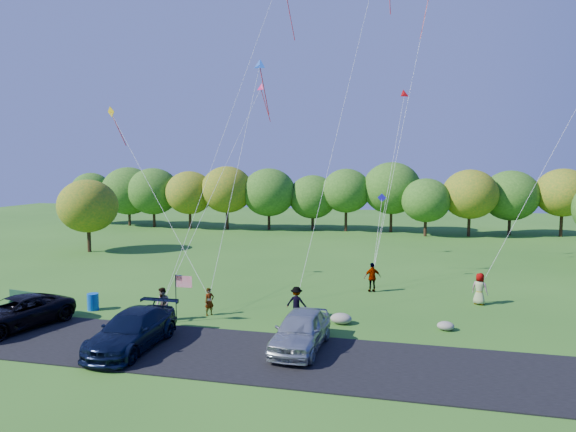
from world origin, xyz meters
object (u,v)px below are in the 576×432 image
flyer_e (480,289)px  park_bench (23,299)px  flyer_c (297,303)px  flyer_a (209,302)px  minivan_silver (301,330)px  minivan_navy (132,330)px  flyer_d (372,277)px  trash_barrel (93,302)px  minivan_dark (15,313)px  flyer_b (163,305)px

flyer_e → park_bench: (-25.83, -7.24, -0.36)m
flyer_c → flyer_a: bearing=8.6°
minivan_silver → flyer_c: (-1.20, 4.62, -0.04)m
minivan_navy → flyer_d: flyer_d is taller
minivan_silver → trash_barrel: bearing=167.8°
park_bench → minivan_navy: bearing=-14.2°
minivan_navy → flyer_d: (9.86, 13.16, 0.08)m
minivan_dark → minivan_silver: size_ratio=1.13×
minivan_dark → minivan_silver: (14.71, 0.53, 0.07)m
flyer_b → trash_barrel: flyer_b is taller
minivan_silver → park_bench: minivan_silver is taller
flyer_b → park_bench: 8.89m
minivan_dark → park_bench: 3.90m
flyer_c → trash_barrel: (-11.79, -1.13, -0.40)m
flyer_e → park_bench: 26.83m
minivan_silver → flyer_e: size_ratio=2.64×
minivan_silver → flyer_c: 4.77m
minivan_dark → flyer_a: 9.81m
flyer_a → trash_barrel: bearing=134.7°
minivan_navy → flyer_a: 5.92m
minivan_navy → flyer_a: (1.41, 5.75, -0.12)m
minivan_navy → park_bench: 10.43m
minivan_dark → minivan_silver: 14.72m
flyer_c → trash_barrel: bearing=7.7°
flyer_d → flyer_e: flyer_d is taller
trash_barrel → flyer_b: bearing=-11.7°
minivan_dark → flyer_a: bearing=43.6°
flyer_d → trash_barrel: 17.35m
minivan_dark → minivan_navy: 7.34m
flyer_b → park_bench: (-8.89, 0.17, -0.31)m
flyer_d → flyer_a: bearing=17.9°
minivan_silver → flyer_d: (2.40, 11.48, 0.05)m
flyer_c → trash_barrel: 11.85m
minivan_navy → minivan_silver: bearing=12.8°
flyer_a → flyer_e: bearing=-28.8°
minivan_dark → flyer_d: size_ratio=2.96×
minivan_navy → flyer_a: size_ratio=3.71×
flyer_a → minivan_navy: bearing=-153.9°
minivan_dark → minivan_navy: (7.25, -1.15, 0.03)m
minivan_navy → flyer_e: bearing=35.4°
minivan_dark → minivan_navy: minivan_navy is taller
flyer_a → flyer_e: size_ratio=0.80×
park_bench → flyer_c: bearing=17.4°
minivan_navy → trash_barrel: minivan_navy is taller
flyer_e → minivan_dark: bearing=50.5°
minivan_navy → flyer_e: size_ratio=2.98×
flyer_e → trash_barrel: 22.78m
minivan_dark → minivan_silver: bearing=17.6°
flyer_d → flyer_e: bearing=142.7°
flyer_e → flyer_a: bearing=48.0°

